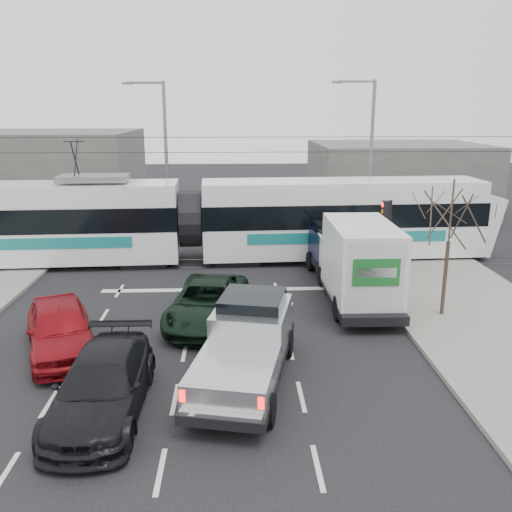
{
  "coord_description": "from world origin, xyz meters",
  "views": [
    {
      "loc": [
        -0.04,
        -16.04,
        7.55
      ],
      "look_at": [
        0.78,
        4.85,
        1.8
      ],
      "focal_mm": 38.0,
      "sensor_mm": 36.0,
      "label": 1
    }
  ],
  "objects_px": {
    "street_lamp_far": "(163,151)",
    "navy_pickup": "(339,253)",
    "tram": "(189,220)",
    "box_truck": "(357,264)",
    "silver_pickup": "(248,341)",
    "red_car": "(60,328)",
    "traffic_signal": "(387,223)",
    "dark_car": "(102,386)",
    "street_lamp_near": "(368,153)",
    "green_car": "(208,302)",
    "bare_tree": "(451,217)"
  },
  "relations": [
    {
      "from": "dark_car",
      "to": "street_lamp_near",
      "type": "bearing_deg",
      "value": 58.59
    },
    {
      "from": "navy_pickup",
      "to": "dark_car",
      "type": "distance_m",
      "value": 13.63
    },
    {
      "from": "red_car",
      "to": "bare_tree",
      "type": "bearing_deg",
      "value": -10.51
    },
    {
      "from": "traffic_signal",
      "to": "box_truck",
      "type": "bearing_deg",
      "value": -126.05
    },
    {
      "from": "street_lamp_far",
      "to": "red_car",
      "type": "relative_size",
      "value": 1.84
    },
    {
      "from": "street_lamp_near",
      "to": "tram",
      "type": "relative_size",
      "value": 0.31
    },
    {
      "from": "bare_tree",
      "to": "traffic_signal",
      "type": "distance_m",
      "value": 4.28
    },
    {
      "from": "silver_pickup",
      "to": "box_truck",
      "type": "distance_m",
      "value": 7.42
    },
    {
      "from": "silver_pickup",
      "to": "green_car",
      "type": "xyz_separation_m",
      "value": [
        -1.34,
        4.24,
        -0.36
      ]
    },
    {
      "from": "silver_pickup",
      "to": "box_truck",
      "type": "xyz_separation_m",
      "value": [
        4.45,
        5.91,
        0.55
      ]
    },
    {
      "from": "green_car",
      "to": "navy_pickup",
      "type": "bearing_deg",
      "value": 48.63
    },
    {
      "from": "tram",
      "to": "green_car",
      "type": "relative_size",
      "value": 5.45
    },
    {
      "from": "box_truck",
      "to": "tram",
      "type": "bearing_deg",
      "value": 138.14
    },
    {
      "from": "street_lamp_far",
      "to": "navy_pickup",
      "type": "distance_m",
      "value": 12.96
    },
    {
      "from": "traffic_signal",
      "to": "dark_car",
      "type": "bearing_deg",
      "value": -134.49
    },
    {
      "from": "tram",
      "to": "dark_car",
      "type": "xyz_separation_m",
      "value": [
        -1.12,
        -14.11,
        -1.36
      ]
    },
    {
      "from": "green_car",
      "to": "red_car",
      "type": "distance_m",
      "value": 5.13
    },
    {
      "from": "green_car",
      "to": "red_car",
      "type": "relative_size",
      "value": 1.11
    },
    {
      "from": "traffic_signal",
      "to": "green_car",
      "type": "height_order",
      "value": "traffic_signal"
    },
    {
      "from": "box_truck",
      "to": "silver_pickup",
      "type": "bearing_deg",
      "value": -126.47
    },
    {
      "from": "street_lamp_far",
      "to": "box_truck",
      "type": "bearing_deg",
      "value": -53.15
    },
    {
      "from": "bare_tree",
      "to": "navy_pickup",
      "type": "bearing_deg",
      "value": 121.2
    },
    {
      "from": "silver_pickup",
      "to": "dark_car",
      "type": "bearing_deg",
      "value": -142.21
    },
    {
      "from": "green_car",
      "to": "bare_tree",
      "type": "bearing_deg",
      "value": 8.2
    },
    {
      "from": "bare_tree",
      "to": "box_truck",
      "type": "bearing_deg",
      "value": 150.8
    },
    {
      "from": "street_lamp_near",
      "to": "green_car",
      "type": "xyz_separation_m",
      "value": [
        -8.37,
        -11.57,
        -4.36
      ]
    },
    {
      "from": "navy_pickup",
      "to": "red_car",
      "type": "distance_m",
      "value": 12.6
    },
    {
      "from": "tram",
      "to": "red_car",
      "type": "bearing_deg",
      "value": -109.92
    },
    {
      "from": "tram",
      "to": "green_car",
      "type": "xyz_separation_m",
      "value": [
        1.26,
        -8.08,
        -1.38
      ]
    },
    {
      "from": "street_lamp_near",
      "to": "red_car",
      "type": "bearing_deg",
      "value": -132.69
    },
    {
      "from": "tram",
      "to": "street_lamp_near",
      "type": "bearing_deg",
      "value": 17.25
    },
    {
      "from": "traffic_signal",
      "to": "street_lamp_far",
      "type": "relative_size",
      "value": 0.4
    },
    {
      "from": "tram",
      "to": "green_car",
      "type": "bearing_deg",
      "value": -83.77
    },
    {
      "from": "box_truck",
      "to": "dark_car",
      "type": "distance_m",
      "value": 11.26
    },
    {
      "from": "street_lamp_far",
      "to": "dark_car",
      "type": "height_order",
      "value": "street_lamp_far"
    },
    {
      "from": "box_truck",
      "to": "navy_pickup",
      "type": "height_order",
      "value": "box_truck"
    },
    {
      "from": "traffic_signal",
      "to": "tram",
      "type": "height_order",
      "value": "tram"
    },
    {
      "from": "red_car",
      "to": "navy_pickup",
      "type": "bearing_deg",
      "value": 14.52
    },
    {
      "from": "bare_tree",
      "to": "box_truck",
      "type": "distance_m",
      "value": 3.92
    },
    {
      "from": "traffic_signal",
      "to": "navy_pickup",
      "type": "relative_size",
      "value": 0.61
    },
    {
      "from": "bare_tree",
      "to": "tram",
      "type": "height_order",
      "value": "tram"
    },
    {
      "from": "street_lamp_near",
      "to": "red_car",
      "type": "xyz_separation_m",
      "value": [
        -12.89,
        -13.98,
        -4.28
      ]
    },
    {
      "from": "dark_car",
      "to": "red_car",
      "type": "bearing_deg",
      "value": 120.74
    },
    {
      "from": "street_lamp_far",
      "to": "silver_pickup",
      "type": "bearing_deg",
      "value": -75.91
    },
    {
      "from": "tram",
      "to": "red_car",
      "type": "height_order",
      "value": "tram"
    },
    {
      "from": "red_car",
      "to": "dark_car",
      "type": "distance_m",
      "value": 4.2
    },
    {
      "from": "box_truck",
      "to": "street_lamp_far",
      "type": "bearing_deg",
      "value": 127.31
    },
    {
      "from": "street_lamp_far",
      "to": "box_truck",
      "type": "relative_size",
      "value": 1.34
    },
    {
      "from": "tram",
      "to": "box_truck",
      "type": "relative_size",
      "value": 4.38
    },
    {
      "from": "bare_tree",
      "to": "silver_pickup",
      "type": "bearing_deg",
      "value": -149.49
    }
  ]
}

